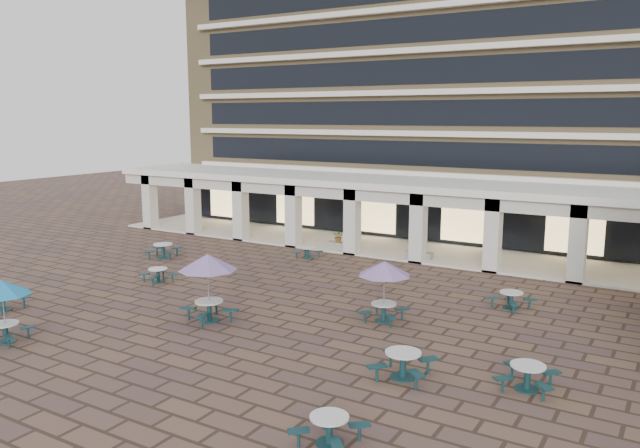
{
  "coord_description": "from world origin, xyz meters",
  "views": [
    {
      "loc": [
        15.2,
        -20.09,
        8.2
      ],
      "look_at": [
        1.3,
        3.0,
        3.52
      ],
      "focal_mm": 35.0,
      "sensor_mm": 36.0,
      "label": 1
    }
  ],
  "objects": [
    {
      "name": "picnic_table_5",
      "position": [
        -9.69,
        -5.11,
        0.48
      ],
      "size": [
        2.0,
        2.0,
        0.8
      ],
      "rotation": [
        0.0,
        0.0,
        0.18
      ],
      "color": "#13363B",
      "rests_on": "ground"
    },
    {
      "name": "picnic_table_12",
      "position": [
        -3.77,
        10.0,
        0.39
      ],
      "size": [
        1.47,
        1.47,
        0.65
      ],
      "rotation": [
        0.0,
        0.0,
        0.01
      ],
      "color": "#13363B",
      "rests_on": "ground"
    },
    {
      "name": "apartment_building",
      "position": [
        0.0,
        25.47,
        12.6
      ],
      "size": [
        40.0,
        15.5,
        25.2
      ],
      "color": "#998156",
      "rests_on": "ground"
    },
    {
      "name": "picnic_table_8",
      "position": [
        -11.07,
        5.71,
        0.5
      ],
      "size": [
        2.31,
        2.31,
        0.84
      ],
      "rotation": [
        0.0,
        0.0,
        0.43
      ],
      "color": "#13363B",
      "rests_on": "ground"
    },
    {
      "name": "picnic_table_4",
      "position": [
        -5.96,
        -7.33,
        1.98
      ],
      "size": [
        2.02,
        2.02,
        2.33
      ],
      "rotation": [
        0.0,
        0.0,
        0.33
      ],
      "color": "#13363B",
      "rests_on": "ground"
    },
    {
      "name": "picnic_table_3",
      "position": [
        7.86,
        -7.45,
        0.45
      ],
      "size": [
        1.77,
        1.77,
        0.76
      ],
      "rotation": [
        0.0,
        0.0,
        -0.05
      ],
      "color": "#13363B",
      "rests_on": "ground"
    },
    {
      "name": "picnic_table_10",
      "position": [
        8.91,
        6.34,
        0.45
      ],
      "size": [
        2.04,
        2.04,
        0.75
      ],
      "rotation": [
        0.0,
        0.0,
        -0.4
      ],
      "color": "#13363B",
      "rests_on": "ground"
    },
    {
      "name": "retail_arcade",
      "position": [
        0.0,
        14.8,
        3.0
      ],
      "size": [
        42.0,
        6.6,
        4.4
      ],
      "color": "white",
      "rests_on": "ground"
    },
    {
      "name": "picnic_table_6",
      "position": [
        -1.15,
        -1.64,
        2.34
      ],
      "size": [
        2.38,
        2.38,
        2.75
      ],
      "rotation": [
        0.0,
        0.0,
        -0.41
      ],
      "color": "#13363B",
      "rests_on": "ground"
    },
    {
      "name": "picnic_table_9",
      "position": [
        -7.32,
        1.62,
        0.42
      ],
      "size": [
        1.91,
        1.91,
        0.71
      ],
      "rotation": [
        0.0,
        0.0,
        -0.34
      ],
      "color": "#13363B",
      "rests_on": "ground"
    },
    {
      "name": "picnic_table_11",
      "position": [
        4.93,
        1.97,
        2.1
      ],
      "size": [
        2.14,
        2.14,
        2.48
      ],
      "rotation": [
        0.0,
        0.0,
        0.02
      ],
      "color": "#13363B",
      "rests_on": "ground"
    },
    {
      "name": "planter_right",
      "position": [
        2.04,
        12.9,
        0.51
      ],
      "size": [
        1.5,
        0.61,
        1.27
      ],
      "color": "gray",
      "rests_on": "ground"
    },
    {
      "name": "planter_left",
      "position": [
        -3.31,
        12.9,
        0.5
      ],
      "size": [
        1.5,
        0.7,
        1.25
      ],
      "color": "gray",
      "rests_on": "ground"
    },
    {
      "name": "picnic_table_2",
      "position": [
        7.82,
        -2.74,
        0.52
      ],
      "size": [
        2.06,
        2.06,
        0.87
      ],
      "rotation": [
        0.0,
        0.0,
        0.09
      ],
      "color": "#13363B",
      "rests_on": "ground"
    },
    {
      "name": "picnic_table_7",
      "position": [
        11.41,
        -1.6,
        0.48
      ],
      "size": [
        1.81,
        1.81,
        0.8
      ],
      "rotation": [
        0.0,
        0.0,
        0.02
      ],
      "color": "#13363B",
      "rests_on": "ground"
    },
    {
      "name": "ground",
      "position": [
        0.0,
        0.0,
        0.0
      ],
      "size": [
        120.0,
        120.0,
        0.0
      ],
      "primitive_type": "plane",
      "color": "brown",
      "rests_on": "ground"
    }
  ]
}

